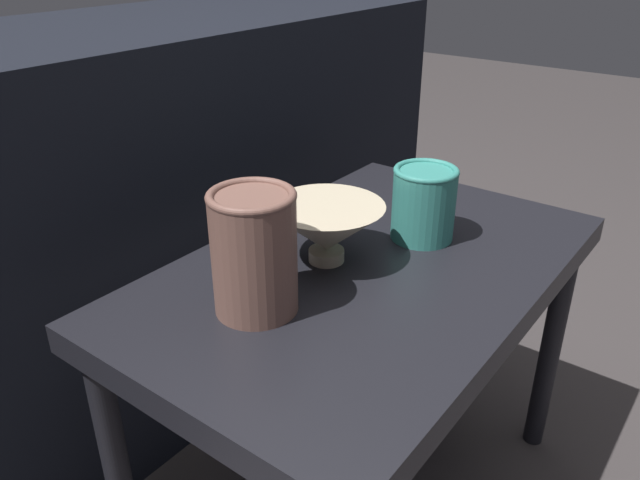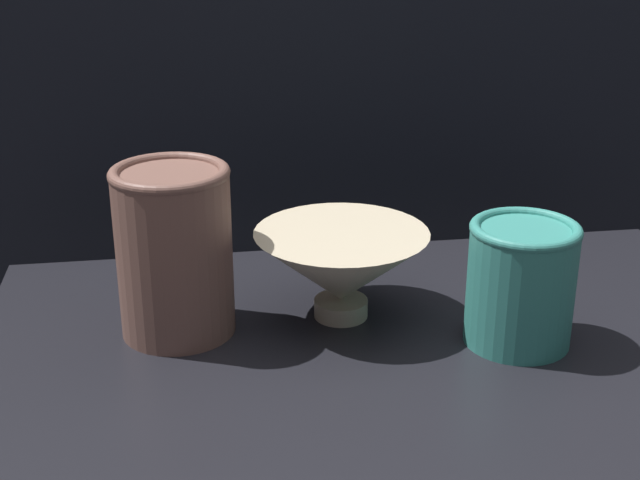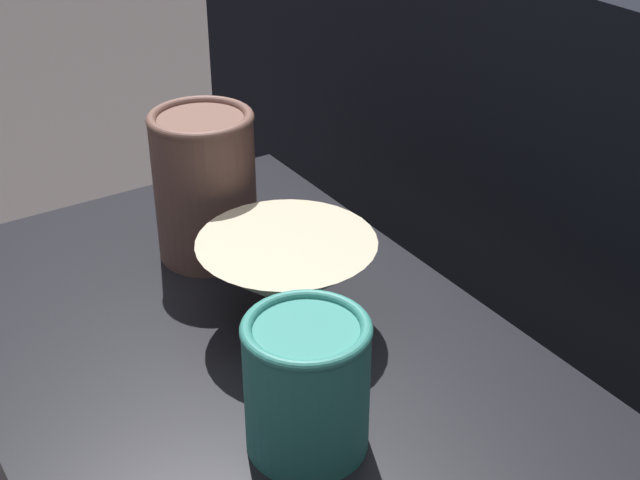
{
  "view_description": "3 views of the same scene",
  "coord_description": "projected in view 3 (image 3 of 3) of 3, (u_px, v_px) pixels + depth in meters",
  "views": [
    {
      "loc": [
        -0.66,
        -0.41,
        0.91
      ],
      "look_at": [
        -0.05,
        0.05,
        0.52
      ],
      "focal_mm": 35.0,
      "sensor_mm": 36.0,
      "label": 1
    },
    {
      "loc": [
        -0.16,
        -0.7,
        0.87
      ],
      "look_at": [
        -0.05,
        0.04,
        0.56
      ],
      "focal_mm": 50.0,
      "sensor_mm": 36.0,
      "label": 2
    },
    {
      "loc": [
        0.57,
        -0.29,
        0.96
      ],
      "look_at": [
        -0.02,
        0.08,
        0.56
      ],
      "focal_mm": 50.0,
      "sensor_mm": 36.0,
      "label": 3
    }
  ],
  "objects": [
    {
      "name": "vase_colorful_right",
      "position": [
        307.0,
        383.0,
        0.67
      ],
      "size": [
        0.1,
        0.1,
        0.11
      ],
      "color": "teal",
      "rests_on": "table"
    },
    {
      "name": "bowl",
      "position": [
        287.0,
        275.0,
        0.81
      ],
      "size": [
        0.16,
        0.16,
        0.09
      ],
      "color": "#C1B293",
      "rests_on": "table"
    },
    {
      "name": "table",
      "position": [
        255.0,
        402.0,
        0.82
      ],
      "size": [
        0.73,
        0.45,
        0.48
      ],
      "color": "black",
      "rests_on": "ground_plane"
    },
    {
      "name": "vase_textured_left",
      "position": [
        205.0,
        183.0,
        0.91
      ],
      "size": [
        0.11,
        0.11,
        0.16
      ],
      "color": "brown",
      "rests_on": "table"
    }
  ]
}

